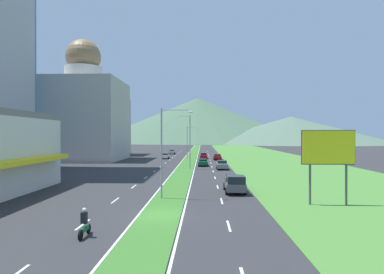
# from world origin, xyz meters

# --- Properties ---
(ground_plane) EXTENTS (600.00, 600.00, 0.00)m
(ground_plane) POSITION_xyz_m (0.00, 0.00, 0.00)
(ground_plane) COLOR #2D2D30
(grass_median) EXTENTS (3.20, 240.00, 0.06)m
(grass_median) POSITION_xyz_m (0.00, 60.00, 0.03)
(grass_median) COLOR #387028
(grass_median) RESTS_ON ground_plane
(grass_verge_right) EXTENTS (24.00, 240.00, 0.06)m
(grass_verge_right) POSITION_xyz_m (20.60, 60.00, 0.03)
(grass_verge_right) COLOR #477F33
(grass_verge_right) RESTS_ON ground_plane
(lane_dash_left_2) EXTENTS (0.16, 2.80, 0.01)m
(lane_dash_left_2) POSITION_xyz_m (-5.10, -2.78, 0.01)
(lane_dash_left_2) COLOR silver
(lane_dash_left_2) RESTS_ON ground_plane
(lane_dash_left_3) EXTENTS (0.16, 2.80, 0.01)m
(lane_dash_left_3) POSITION_xyz_m (-5.10, 5.84, 0.01)
(lane_dash_left_3) COLOR silver
(lane_dash_left_3) RESTS_ON ground_plane
(lane_dash_left_4) EXTENTS (0.16, 2.80, 0.01)m
(lane_dash_left_4) POSITION_xyz_m (-5.10, 14.45, 0.01)
(lane_dash_left_4) COLOR silver
(lane_dash_left_4) RESTS_ON ground_plane
(lane_dash_left_5) EXTENTS (0.16, 2.80, 0.01)m
(lane_dash_left_5) POSITION_xyz_m (-5.10, 23.06, 0.01)
(lane_dash_left_5) COLOR silver
(lane_dash_left_5) RESTS_ON ground_plane
(lane_dash_left_6) EXTENTS (0.16, 2.80, 0.01)m
(lane_dash_left_6) POSITION_xyz_m (-5.10, 31.67, 0.01)
(lane_dash_left_6) COLOR silver
(lane_dash_left_6) RESTS_ON ground_plane
(lane_dash_left_7) EXTENTS (0.16, 2.80, 0.01)m
(lane_dash_left_7) POSITION_xyz_m (-5.10, 40.29, 0.01)
(lane_dash_left_7) COLOR silver
(lane_dash_left_7) RESTS_ON ground_plane
(lane_dash_left_8) EXTENTS (0.16, 2.80, 0.01)m
(lane_dash_left_8) POSITION_xyz_m (-5.10, 48.90, 0.01)
(lane_dash_left_8) COLOR silver
(lane_dash_left_8) RESTS_ON ground_plane
(lane_dash_left_9) EXTENTS (0.16, 2.80, 0.01)m
(lane_dash_left_9) POSITION_xyz_m (-5.10, 57.51, 0.01)
(lane_dash_left_9) COLOR silver
(lane_dash_left_9) RESTS_ON ground_plane
(lane_dash_left_10) EXTENTS (0.16, 2.80, 0.01)m
(lane_dash_left_10) POSITION_xyz_m (-5.10, 66.12, 0.01)
(lane_dash_left_10) COLOR silver
(lane_dash_left_10) RESTS_ON ground_plane
(lane_dash_left_11) EXTENTS (0.16, 2.80, 0.01)m
(lane_dash_left_11) POSITION_xyz_m (-5.10, 74.74, 0.01)
(lane_dash_left_11) COLOR silver
(lane_dash_left_11) RESTS_ON ground_plane
(lane_dash_left_12) EXTENTS (0.16, 2.80, 0.01)m
(lane_dash_left_12) POSITION_xyz_m (-5.10, 83.35, 0.01)
(lane_dash_left_12) COLOR silver
(lane_dash_left_12) RESTS_ON ground_plane
(lane_dash_left_13) EXTENTS (0.16, 2.80, 0.01)m
(lane_dash_left_13) POSITION_xyz_m (-5.10, 91.96, 0.01)
(lane_dash_left_13) COLOR silver
(lane_dash_left_13) RESTS_ON ground_plane
(lane_dash_left_14) EXTENTS (0.16, 2.80, 0.01)m
(lane_dash_left_14) POSITION_xyz_m (-5.10, 100.57, 0.01)
(lane_dash_left_14) COLOR silver
(lane_dash_left_14) RESTS_ON ground_plane
(lane_dash_left_15) EXTENTS (0.16, 2.80, 0.01)m
(lane_dash_left_15) POSITION_xyz_m (-5.10, 109.19, 0.01)
(lane_dash_left_15) COLOR silver
(lane_dash_left_15) RESTS_ON ground_plane
(lane_dash_right_2) EXTENTS (0.16, 2.80, 0.01)m
(lane_dash_right_2) POSITION_xyz_m (5.10, -2.78, 0.01)
(lane_dash_right_2) COLOR silver
(lane_dash_right_2) RESTS_ON ground_plane
(lane_dash_right_3) EXTENTS (0.16, 2.80, 0.01)m
(lane_dash_right_3) POSITION_xyz_m (5.10, 5.84, 0.01)
(lane_dash_right_3) COLOR silver
(lane_dash_right_3) RESTS_ON ground_plane
(lane_dash_right_4) EXTENTS (0.16, 2.80, 0.01)m
(lane_dash_right_4) POSITION_xyz_m (5.10, 14.45, 0.01)
(lane_dash_right_4) COLOR silver
(lane_dash_right_4) RESTS_ON ground_plane
(lane_dash_right_5) EXTENTS (0.16, 2.80, 0.01)m
(lane_dash_right_5) POSITION_xyz_m (5.10, 23.06, 0.01)
(lane_dash_right_5) COLOR silver
(lane_dash_right_5) RESTS_ON ground_plane
(lane_dash_right_6) EXTENTS (0.16, 2.80, 0.01)m
(lane_dash_right_6) POSITION_xyz_m (5.10, 31.67, 0.01)
(lane_dash_right_6) COLOR silver
(lane_dash_right_6) RESTS_ON ground_plane
(lane_dash_right_7) EXTENTS (0.16, 2.80, 0.01)m
(lane_dash_right_7) POSITION_xyz_m (5.10, 40.29, 0.01)
(lane_dash_right_7) COLOR silver
(lane_dash_right_7) RESTS_ON ground_plane
(lane_dash_right_8) EXTENTS (0.16, 2.80, 0.01)m
(lane_dash_right_8) POSITION_xyz_m (5.10, 48.90, 0.01)
(lane_dash_right_8) COLOR silver
(lane_dash_right_8) RESTS_ON ground_plane
(lane_dash_right_9) EXTENTS (0.16, 2.80, 0.01)m
(lane_dash_right_9) POSITION_xyz_m (5.10, 57.51, 0.01)
(lane_dash_right_9) COLOR silver
(lane_dash_right_9) RESTS_ON ground_plane
(lane_dash_right_10) EXTENTS (0.16, 2.80, 0.01)m
(lane_dash_right_10) POSITION_xyz_m (5.10, 66.12, 0.01)
(lane_dash_right_10) COLOR silver
(lane_dash_right_10) RESTS_ON ground_plane
(lane_dash_right_11) EXTENTS (0.16, 2.80, 0.01)m
(lane_dash_right_11) POSITION_xyz_m (5.10, 74.74, 0.01)
(lane_dash_right_11) COLOR silver
(lane_dash_right_11) RESTS_ON ground_plane
(lane_dash_right_12) EXTENTS (0.16, 2.80, 0.01)m
(lane_dash_right_12) POSITION_xyz_m (5.10, 83.35, 0.01)
(lane_dash_right_12) COLOR silver
(lane_dash_right_12) RESTS_ON ground_plane
(lane_dash_right_13) EXTENTS (0.16, 2.80, 0.01)m
(lane_dash_right_13) POSITION_xyz_m (5.10, 91.96, 0.01)
(lane_dash_right_13) COLOR silver
(lane_dash_right_13) RESTS_ON ground_plane
(lane_dash_right_14) EXTENTS (0.16, 2.80, 0.01)m
(lane_dash_right_14) POSITION_xyz_m (5.10, 100.57, 0.01)
(lane_dash_right_14) COLOR silver
(lane_dash_right_14) RESTS_ON ground_plane
(lane_dash_right_15) EXTENTS (0.16, 2.80, 0.01)m
(lane_dash_right_15) POSITION_xyz_m (5.10, 109.19, 0.01)
(lane_dash_right_15) COLOR silver
(lane_dash_right_15) RESTS_ON ground_plane
(edge_line_median_left) EXTENTS (0.16, 240.00, 0.01)m
(edge_line_median_left) POSITION_xyz_m (-1.75, 60.00, 0.01)
(edge_line_median_left) COLOR silver
(edge_line_median_left) RESTS_ON ground_plane
(edge_line_median_right) EXTENTS (0.16, 240.00, 0.01)m
(edge_line_median_right) POSITION_xyz_m (1.75, 60.00, 0.01)
(edge_line_median_right) COLOR silver
(edge_line_median_right) RESTS_ON ground_plane
(domed_building) EXTENTS (19.37, 19.37, 30.36)m
(domed_building) POSITION_xyz_m (-26.84, 57.21, 11.62)
(domed_building) COLOR #B7B2A8
(domed_building) RESTS_ON ground_plane
(midrise_colored) EXTENTS (15.93, 15.93, 18.22)m
(midrise_colored) POSITION_xyz_m (-29.13, 78.57, 9.11)
(midrise_colored) COLOR #B7B2A8
(midrise_colored) RESTS_ON ground_plane
(hill_far_left) EXTENTS (139.36, 139.36, 25.56)m
(hill_far_left) POSITION_xyz_m (-112.94, 276.36, 12.78)
(hill_far_left) COLOR #516B56
(hill_far_left) RESTS_ON ground_plane
(hill_far_center) EXTENTS (196.50, 196.50, 40.83)m
(hill_far_center) POSITION_xyz_m (-1.43, 284.28, 20.42)
(hill_far_center) COLOR #47664C
(hill_far_center) RESTS_ON ground_plane
(hill_far_right) EXTENTS (147.66, 147.66, 20.68)m
(hill_far_right) POSITION_xyz_m (72.05, 235.12, 10.34)
(hill_far_right) COLOR #516B56
(hill_far_right) RESTS_ON ground_plane
(street_lamp_near) EXTENTS (3.23, 0.28, 8.91)m
(street_lamp_near) POSITION_xyz_m (-0.39, 6.78, 5.18)
(street_lamp_near) COLOR #99999E
(street_lamp_near) RESTS_ON ground_plane
(street_lamp_mid) EXTENTS (2.81, 0.36, 9.96)m
(street_lamp_mid) POSITION_xyz_m (0.65, 35.59, 5.68)
(street_lamp_mid) COLOR #99999E
(street_lamp_mid) RESTS_ON ground_plane
(street_lamp_far) EXTENTS (3.10, 0.47, 8.58)m
(street_lamp_far) POSITION_xyz_m (-0.58, 64.40, 4.99)
(street_lamp_far) COLOR #99999E
(street_lamp_far) RESTS_ON ground_plane
(billboard_roadside) EXTENTS (4.76, 0.28, 6.74)m
(billboard_roadside) POSITION_xyz_m (14.48, 4.17, 4.91)
(billboard_roadside) COLOR #4C4C51
(billboard_roadside) RESTS_ON ground_plane
(car_0) EXTENTS (1.94, 4.06, 1.46)m
(car_0) POSITION_xyz_m (-6.63, 61.72, 0.74)
(car_0) COLOR silver
(car_0) RESTS_ON ground_plane
(car_1) EXTENTS (1.93, 4.38, 1.47)m
(car_1) POSITION_xyz_m (-6.85, 83.39, 0.76)
(car_1) COLOR #B2B2B7
(car_1) RESTS_ON ground_plane
(car_2) EXTENTS (1.96, 4.53, 1.48)m
(car_2) POSITION_xyz_m (6.99, 58.35, 0.77)
(car_2) COLOR maroon
(car_2) RESTS_ON ground_plane
(car_3) EXTENTS (1.98, 4.49, 1.42)m
(car_3) POSITION_xyz_m (3.36, 41.71, 0.74)
(car_3) COLOR #0C5128
(car_3) RESTS_ON ground_plane
(car_4) EXTENTS (1.94, 4.57, 1.55)m
(car_4) POSITION_xyz_m (3.52, 62.62, 0.78)
(car_4) COLOR maroon
(car_4) RESTS_ON ground_plane
(car_5) EXTENTS (2.04, 4.47, 1.62)m
(car_5) POSITION_xyz_m (6.83, 35.24, 0.82)
(car_5) COLOR slate
(car_5) RESTS_ON ground_plane
(pickup_truck_0) EXTENTS (2.18, 5.40, 2.00)m
(pickup_truck_0) POSITION_xyz_m (6.77, 10.48, 0.98)
(pickup_truck_0) COLOR #515459
(pickup_truck_0) RESTS_ON ground_plane
(motorcycle_rider) EXTENTS (0.36, 2.00, 1.80)m
(motorcycle_rider) POSITION_xyz_m (-3.98, -5.55, 0.75)
(motorcycle_rider) COLOR black
(motorcycle_rider) RESTS_ON ground_plane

